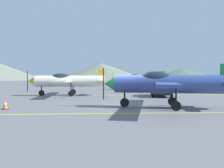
% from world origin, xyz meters
% --- Properties ---
extents(ground_plane, '(400.00, 400.00, 0.00)m').
position_xyz_m(ground_plane, '(0.00, 0.00, 0.00)').
color(ground_plane, slate).
extents(apron_line_near, '(80.00, 0.16, 0.01)m').
position_xyz_m(apron_line_near, '(0.00, -3.14, 0.01)').
color(apron_line_near, yellow).
rests_on(apron_line_near, ground_plane).
extents(apron_line_far, '(80.00, 0.16, 0.01)m').
position_xyz_m(apron_line_far, '(0.00, 8.92, 0.01)').
color(apron_line_far, yellow).
rests_on(apron_line_far, ground_plane).
extents(airplane_near, '(8.37, 9.52, 2.86)m').
position_xyz_m(airplane_near, '(2.62, -1.08, 1.61)').
color(airplane_near, '#33478C').
rests_on(airplane_near, ground_plane).
extents(airplane_mid, '(8.25, 9.52, 2.86)m').
position_xyz_m(airplane_mid, '(-5.17, 8.89, 1.61)').
color(airplane_mid, silver).
rests_on(airplane_mid, ground_plane).
extents(airplane_far, '(8.31, 9.56, 2.86)m').
position_xyz_m(airplane_far, '(4.45, 19.18, 1.61)').
color(airplane_far, white).
rests_on(airplane_far, ground_plane).
extents(car_sedan, '(2.66, 4.57, 1.62)m').
position_xyz_m(car_sedan, '(4.70, 7.51, 0.84)').
color(car_sedan, black).
rests_on(car_sedan, ground_plane).
extents(traffic_cone_front, '(0.36, 0.36, 0.59)m').
position_xyz_m(traffic_cone_front, '(-7.65, -1.06, 0.29)').
color(traffic_cone_front, black).
rests_on(traffic_cone_front, ground_plane).
extents(hill_centerleft, '(56.93, 56.93, 10.13)m').
position_xyz_m(hill_centerleft, '(-0.48, 122.33, 5.06)').
color(hill_centerleft, slate).
rests_on(hill_centerleft, ground_plane).
extents(hill_centerright, '(56.68, 56.68, 7.86)m').
position_xyz_m(hill_centerright, '(63.42, 158.59, 3.93)').
color(hill_centerright, '#4C6651').
rests_on(hill_centerright, ground_plane).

